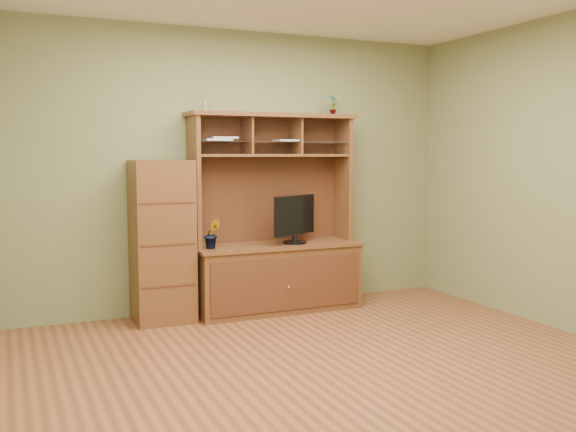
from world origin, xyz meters
TOP-DOWN VIEW (x-y plane):
  - room at (0.00, 0.00)m, footprint 4.54×4.04m
  - media_hutch at (0.28, 1.73)m, footprint 1.66×0.61m
  - monitor at (0.45, 1.64)m, footprint 0.54×0.32m
  - orchid_plant at (-0.38, 1.65)m, footprint 0.17×0.14m
  - top_plant at (0.94, 1.80)m, footprint 0.13×0.11m
  - reed_diffuser at (-0.38, 1.81)m, footprint 0.05×0.05m
  - magazines at (-0.02, 1.80)m, footprint 0.98×0.20m
  - side_cabinet at (-0.82, 1.75)m, footprint 0.52×0.48m

SIDE VIEW (x-z plane):
  - media_hutch at x=0.28m, z-range -0.43..1.47m
  - side_cabinet at x=-0.82m, z-range 0.00..1.46m
  - orchid_plant at x=-0.38m, z-range 0.65..0.92m
  - monitor at x=0.45m, z-range 0.66..1.13m
  - room at x=0.00m, z-range -0.02..2.72m
  - magazines at x=-0.02m, z-range 1.63..1.67m
  - top_plant at x=0.94m, z-range 1.90..2.11m
  - reed_diffuser at x=-0.38m, z-range 1.87..2.14m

